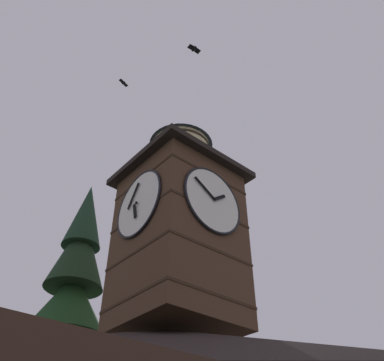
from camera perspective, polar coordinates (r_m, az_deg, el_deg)
clock_tower at (r=16.22m, az=-1.75°, el=-5.91°), size 4.42×4.42×9.49m
flying_bird_high at (r=25.02m, az=-9.26°, el=12.91°), size 0.63×0.33×0.14m
flying_bird_low at (r=17.43m, az=0.28°, el=17.39°), size 0.55×0.29×0.16m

